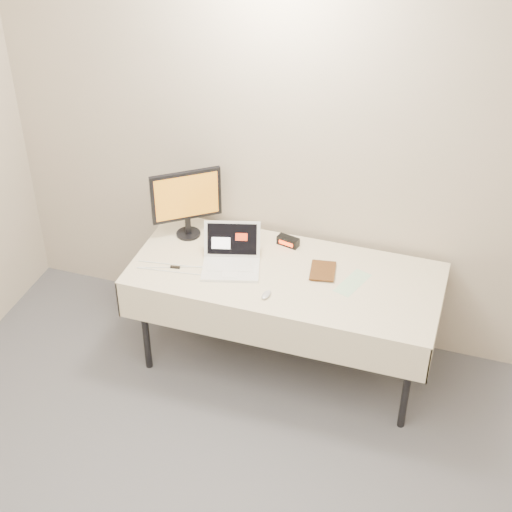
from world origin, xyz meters
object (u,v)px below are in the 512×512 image
(book, at_px, (311,258))
(monitor, at_px, (186,199))
(table, at_px, (285,281))
(laptop, at_px, (231,257))

(book, bearing_deg, monitor, 161.54)
(table, height_order, book, book)
(table, relative_size, book, 9.36)
(book, bearing_deg, laptop, -179.66)
(monitor, distance_m, book, 0.87)
(table, height_order, monitor, monitor)
(book, bearing_deg, table, -165.38)
(table, xyz_separation_m, monitor, (-0.71, 0.20, 0.33))
(monitor, bearing_deg, laptop, -67.03)
(laptop, bearing_deg, monitor, 133.85)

